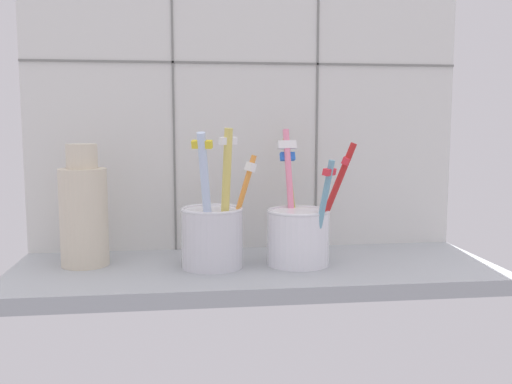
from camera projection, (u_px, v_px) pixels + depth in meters
The scene contains 5 objects.
counter_slab at pixel (256, 273), 75.64cm from camera, with size 64.00×22.00×2.00cm, color #9EA3A8.
tile_wall_back at pixel (246, 112), 84.85cm from camera, with size 64.00×2.20×45.00cm.
toothbrush_cup_left at pixel (213, 234), 73.66cm from camera, with size 10.10×10.15×18.25cm.
toothbrush_cup_right at pixel (299, 233), 75.43cm from camera, with size 11.45×12.36×18.03cm.
ceramic_vase at pixel (84, 212), 74.83cm from camera, with size 6.25×6.25×16.15cm.
Camera 1 is at (-9.17, -73.20, 20.85)cm, focal length 39.81 mm.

